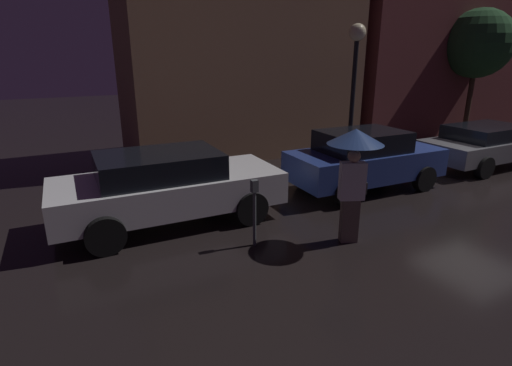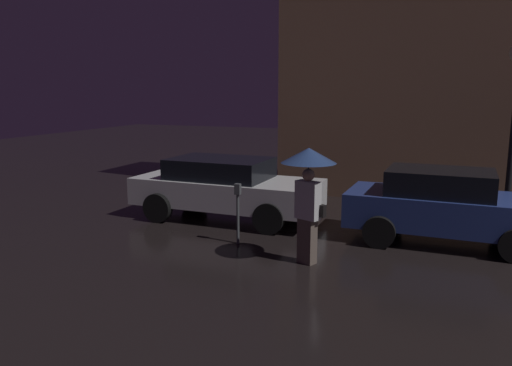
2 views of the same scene
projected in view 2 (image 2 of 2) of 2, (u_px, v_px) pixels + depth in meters
The scene contains 5 objects.
building_facade_left at pixel (424, 23), 14.57m from camera, with size 7.94×3.00×10.10m.
parked_car_white at pixel (225, 187), 12.23m from camera, with size 4.60×2.06×1.49m.
parked_car_blue at pixel (445, 205), 10.27m from camera, with size 4.05×1.90×1.53m.
pedestrian_with_umbrella at pixel (308, 176), 8.88m from camera, with size 0.99×0.99×2.13m.
parking_meter at pixel (238, 207), 10.21m from camera, with size 0.12×0.10×1.26m.
Camera 2 is at (-3.10, -9.43, 3.13)m, focal length 35.00 mm.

